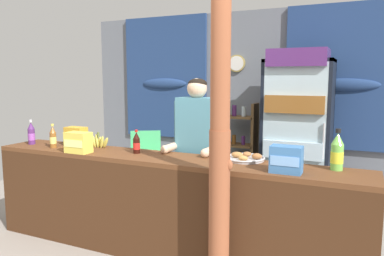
% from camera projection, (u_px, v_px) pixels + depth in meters
% --- Properties ---
extents(ground_plane, '(7.13, 7.13, 0.00)m').
position_uv_depth(ground_plane, '(194.00, 231.00, 3.89)').
color(ground_plane, gray).
extents(back_wall_curtained, '(4.83, 0.22, 2.50)m').
position_uv_depth(back_wall_curtained, '(244.00, 99.00, 5.24)').
color(back_wall_curtained, slate).
rests_on(back_wall_curtained, ground).
extents(stall_counter, '(3.50, 0.48, 0.90)m').
position_uv_depth(stall_counter, '(157.00, 198.00, 3.24)').
color(stall_counter, brown).
rests_on(stall_counter, ground).
extents(timber_post, '(0.17, 0.15, 2.45)m').
position_uv_depth(timber_post, '(220.00, 137.00, 2.63)').
color(timber_post, '#995133').
rests_on(timber_post, ground).
extents(drink_fridge, '(0.78, 0.63, 1.92)m').
position_uv_depth(drink_fridge, '(297.00, 124.00, 4.43)').
color(drink_fridge, black).
rests_on(drink_fridge, ground).
extents(bottle_shelf_rack, '(0.48, 0.28, 1.27)m').
position_uv_depth(bottle_shelf_rack, '(238.00, 148.00, 5.01)').
color(bottle_shelf_rack, brown).
rests_on(bottle_shelf_rack, ground).
extents(plastic_lawn_chair, '(0.60, 0.60, 0.86)m').
position_uv_depth(plastic_lawn_chair, '(146.00, 158.00, 5.14)').
color(plastic_lawn_chair, '#4CC675').
rests_on(plastic_lawn_chair, ground).
extents(shopkeeper, '(0.48, 0.42, 1.59)m').
position_uv_depth(shopkeeper, '(197.00, 141.00, 3.57)').
color(shopkeeper, '#28282D').
rests_on(shopkeeper, ground).
extents(soda_bottle_lime_soda, '(0.09, 0.09, 0.32)m').
position_uv_depth(soda_bottle_lime_soda, '(337.00, 153.00, 2.80)').
color(soda_bottle_lime_soda, '#75C64C').
rests_on(soda_bottle_lime_soda, stall_counter).
extents(soda_bottle_iced_tea, '(0.06, 0.06, 0.24)m').
position_uv_depth(soda_bottle_iced_tea, '(53.00, 137.00, 3.71)').
color(soda_bottle_iced_tea, brown).
rests_on(soda_bottle_iced_tea, stall_counter).
extents(soda_bottle_cola, '(0.06, 0.06, 0.22)m').
position_uv_depth(soda_bottle_cola, '(136.00, 143.00, 3.43)').
color(soda_bottle_cola, black).
rests_on(soda_bottle_cola, stall_counter).
extents(soda_bottle_grape_soda, '(0.07, 0.07, 0.26)m').
position_uv_depth(soda_bottle_grape_soda, '(31.00, 134.00, 3.90)').
color(soda_bottle_grape_soda, '#56286B').
rests_on(soda_bottle_grape_soda, stall_counter).
extents(snack_box_choco_powder, '(0.21, 0.13, 0.19)m').
position_uv_depth(snack_box_choco_powder, '(76.00, 136.00, 3.83)').
color(snack_box_choco_powder, gold).
rests_on(snack_box_choco_powder, stall_counter).
extents(snack_box_biscuit, '(0.23, 0.14, 0.20)m').
position_uv_depth(snack_box_biscuit, '(286.00, 159.00, 2.72)').
color(snack_box_biscuit, '#3D75B7').
rests_on(snack_box_biscuit, stall_counter).
extents(snack_box_instant_noodle, '(0.23, 0.14, 0.19)m').
position_uv_depth(snack_box_instant_noodle, '(78.00, 142.00, 3.46)').
color(snack_box_instant_noodle, '#EAD14C').
rests_on(snack_box_instant_noodle, stall_counter).
extents(pastry_tray, '(0.35, 0.35, 0.07)m').
position_uv_depth(pastry_tray, '(245.00, 158.00, 3.15)').
color(pastry_tray, '#BCBCC1').
rests_on(pastry_tray, stall_counter).
extents(banana_bunch, '(0.28, 0.06, 0.16)m').
position_uv_depth(banana_bunch, '(98.00, 141.00, 3.73)').
color(banana_bunch, '#CCC14C').
rests_on(banana_bunch, stall_counter).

